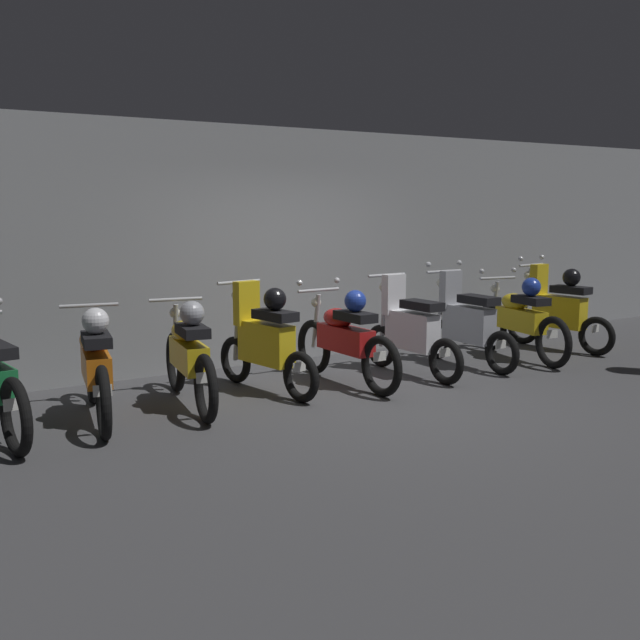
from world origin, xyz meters
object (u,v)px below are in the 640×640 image
Objects in this scene: motorbike_slot_2 at (189,354)px; motorbike_slot_7 at (521,319)px; motorbike_slot_6 at (466,324)px; motorbike_slot_4 at (345,338)px; motorbike_slot_1 at (96,365)px; motorbike_slot_3 at (265,340)px; motorbike_slot_8 at (558,309)px; motorbike_slot_5 at (410,331)px.

motorbike_slot_2 is 1.00× the size of motorbike_slot_7.
motorbike_slot_2 is 1.16× the size of motorbike_slot_6.
motorbike_slot_7 is at bearing -0.27° from motorbike_slot_4.
motorbike_slot_1 is 4.58m from motorbike_slot_6.
motorbike_slot_3 reaches higher than motorbike_slot_7.
motorbike_slot_8 is at bearing 0.99° from motorbike_slot_1.
motorbike_slot_5 is at bearing -178.08° from motorbike_slot_6.
motorbike_slot_7 is at bearing -2.77° from motorbike_slot_3.
motorbike_slot_2 is 1.16× the size of motorbike_slot_3.
motorbike_slot_7 is (0.92, -0.03, 0.00)m from motorbike_slot_6.
motorbike_slot_3 is at bearing 176.98° from motorbike_slot_6.
motorbike_slot_3 is (1.83, 0.12, 0.04)m from motorbike_slot_1.
motorbike_slot_4 is 1.16× the size of motorbike_slot_5.
motorbike_slot_7 is at bearing -0.78° from motorbike_slot_2.
motorbike_slot_5 is 1.84m from motorbike_slot_7.
motorbike_slot_1 is at bearing -176.36° from motorbike_slot_3.
motorbike_slot_5 is at bearing -176.45° from motorbike_slot_8.
motorbike_slot_6 is (2.75, -0.15, -0.04)m from motorbike_slot_3.
motorbike_slot_6 is 0.87× the size of motorbike_slot_7.
motorbike_slot_6 is 1.00× the size of motorbike_slot_8.
motorbike_slot_3 is 0.86× the size of motorbike_slot_4.
motorbike_slot_1 is at bearing 178.99° from motorbike_slot_4.
motorbike_slot_8 is (2.75, 0.17, 0.04)m from motorbike_slot_5.
motorbike_slot_3 is 0.99× the size of motorbike_slot_6.
motorbike_slot_3 is 2.76m from motorbike_slot_6.
motorbike_slot_6 is at bearing -0.36° from motorbike_slot_1.
motorbike_slot_5 is at bearing -5.47° from motorbike_slot_3.
motorbike_slot_6 is at bearing 0.61° from motorbike_slot_4.
motorbike_slot_3 is 0.99× the size of motorbike_slot_5.
motorbike_slot_2 is (0.92, 0.00, 0.00)m from motorbike_slot_1.
motorbike_slot_2 is 0.99× the size of motorbike_slot_4.
motorbike_slot_3 is at bearing 174.53° from motorbike_slot_5.
motorbike_slot_5 is at bearing -1.27° from motorbike_slot_2.
motorbike_slot_2 is 1.83m from motorbike_slot_4.
motorbike_slot_6 is at bearing -0.47° from motorbike_slot_2.
motorbike_slot_6 reaches higher than motorbike_slot_2.
motorbike_slot_6 and motorbike_slot_8 have the same top height.
motorbike_slot_5 is (2.75, -0.06, -0.00)m from motorbike_slot_2.
motorbike_slot_3 is 1.84m from motorbike_slot_5.
motorbike_slot_8 is at bearing 3.55° from motorbike_slot_5.
motorbike_slot_3 is 4.58m from motorbike_slot_8.
motorbike_slot_3 is 0.86× the size of motorbike_slot_7.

